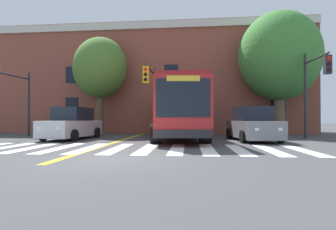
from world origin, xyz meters
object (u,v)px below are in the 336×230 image
at_px(car_grey_far_lane, 252,125).
at_px(car_silver_near_lane, 72,125).
at_px(street_tree_curbside_small, 100,68).
at_px(city_bus, 177,109).
at_px(traffic_light_near_corner, 314,81).
at_px(car_tan_behind_bus, 169,123).
at_px(traffic_light_overhead, 151,88).
at_px(street_tree_curbside_large, 279,56).
at_px(traffic_light_far_corner, 11,91).

bearing_deg(car_grey_far_lane, car_silver_near_lane, 179.60).
xyz_separation_m(car_silver_near_lane, street_tree_curbside_small, (-0.04, 4.79, 4.35)).
bearing_deg(city_bus, traffic_light_near_corner, -3.30).
xyz_separation_m(traffic_light_near_corner, street_tree_curbside_small, (-14.39, 4.12, 1.78)).
xyz_separation_m(car_grey_far_lane, car_tan_behind_bus, (-5.81, 10.98, -0.05)).
height_order(car_grey_far_lane, street_tree_curbside_small, street_tree_curbside_small).
relative_size(city_bus, traffic_light_overhead, 2.18).
bearing_deg(traffic_light_overhead, street_tree_curbside_small, 149.68).
bearing_deg(traffic_light_overhead, street_tree_curbside_large, 15.66).
xyz_separation_m(car_tan_behind_bus, traffic_light_near_corner, (9.49, -10.23, 2.62)).
distance_m(car_silver_near_lane, traffic_light_near_corner, 14.59).
xyz_separation_m(traffic_light_overhead, street_tree_curbside_small, (-4.55, 2.66, 1.90)).
relative_size(car_grey_far_lane, street_tree_curbside_small, 0.62).
bearing_deg(street_tree_curbside_large, traffic_light_near_corner, -80.15).
relative_size(traffic_light_near_corner, street_tree_curbside_large, 0.58).
distance_m(traffic_light_near_corner, traffic_light_overhead, 9.95).
bearing_deg(traffic_light_overhead, traffic_light_near_corner, -8.43).
distance_m(city_bus, street_tree_curbside_large, 9.06).
relative_size(traffic_light_overhead, street_tree_curbside_large, 0.54).
bearing_deg(traffic_light_overhead, car_silver_near_lane, -154.72).
distance_m(traffic_light_overhead, street_tree_curbside_large, 9.83).
bearing_deg(car_silver_near_lane, car_tan_behind_bus, 65.98).
height_order(car_grey_far_lane, street_tree_curbside_large, street_tree_curbside_large).
relative_size(traffic_light_far_corner, street_tree_curbside_large, 0.50).
bearing_deg(street_tree_curbside_large, traffic_light_far_corner, -167.01).
distance_m(traffic_light_near_corner, street_tree_curbside_small, 15.08).
height_order(traffic_light_near_corner, traffic_light_far_corner, traffic_light_near_corner).
bearing_deg(car_tan_behind_bus, traffic_light_overhead, -92.30).
relative_size(street_tree_curbside_large, street_tree_curbside_small, 1.20).
relative_size(car_silver_near_lane, traffic_light_overhead, 0.95).
height_order(car_tan_behind_bus, street_tree_curbside_large, street_tree_curbside_large).
bearing_deg(car_tan_behind_bus, street_tree_curbside_large, -35.23).
height_order(city_bus, car_silver_near_lane, city_bus).
height_order(car_grey_far_lane, traffic_light_overhead, traffic_light_overhead).
bearing_deg(traffic_light_far_corner, car_grey_far_lane, -2.27).
height_order(city_bus, traffic_light_far_corner, traffic_light_far_corner).
relative_size(city_bus, street_tree_curbside_large, 1.18).
distance_m(street_tree_curbside_large, street_tree_curbside_small, 13.71).
bearing_deg(city_bus, traffic_light_far_corner, -176.77).
height_order(traffic_light_near_corner, traffic_light_overhead, traffic_light_near_corner).
height_order(traffic_light_far_corner, traffic_light_overhead, traffic_light_overhead).
bearing_deg(car_tan_behind_bus, car_silver_near_lane, -114.02).
xyz_separation_m(car_grey_far_lane, traffic_light_near_corner, (3.68, 0.74, 2.58)).
bearing_deg(street_tree_curbside_large, city_bus, -154.02).
bearing_deg(traffic_light_near_corner, city_bus, 176.70).
relative_size(city_bus, traffic_light_far_corner, 2.38).
distance_m(city_bus, car_silver_near_lane, 6.52).
bearing_deg(traffic_light_far_corner, car_tan_behind_bus, 48.23).
height_order(traffic_light_overhead, street_tree_curbside_small, street_tree_curbside_small).
distance_m(car_tan_behind_bus, street_tree_curbside_small, 8.99).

